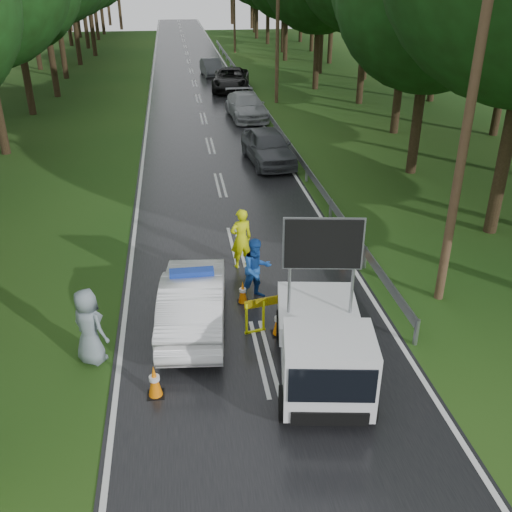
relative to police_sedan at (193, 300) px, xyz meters
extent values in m
plane|color=#184212|center=(1.55, -1.60, -0.73)|extent=(160.00, 160.00, 0.00)
cube|color=black|center=(1.55, 28.40, -0.72)|extent=(7.00, 140.00, 0.02)
cylinder|color=gray|center=(5.25, -1.60, -0.38)|extent=(0.12, 0.12, 0.70)
cube|color=gray|center=(5.25, 28.40, -0.18)|extent=(0.05, 60.00, 0.30)
cylinder|color=#4C3423|center=(6.75, 0.40, 4.27)|extent=(0.24, 0.24, 10.00)
cylinder|color=#4C3423|center=(6.75, 26.40, 4.27)|extent=(0.24, 0.24, 10.00)
cylinder|color=#4C3423|center=(6.75, 52.40, 4.27)|extent=(0.24, 0.24, 10.00)
imported|color=white|center=(0.00, 0.00, 0.00)|extent=(1.93, 4.50, 1.44)
cube|color=#1938A5|center=(0.00, 0.00, 0.79)|extent=(1.11, 0.40, 0.14)
cube|color=gray|center=(2.76, -2.04, -0.24)|extent=(2.33, 3.94, 0.22)
cube|color=white|center=(2.90, -1.17, 0.11)|extent=(2.17, 2.39, 0.49)
cube|color=white|center=(2.51, -3.61, 0.38)|extent=(1.97, 1.68, 1.50)
cube|color=black|center=(2.39, -4.33, 0.56)|extent=(1.62, 0.29, 0.75)
cube|color=black|center=(2.84, -1.52, 2.10)|extent=(1.68, 0.37, 1.15)
cylinder|color=black|center=(1.65, -3.66, -0.35)|extent=(0.36, 0.77, 0.74)
cylinder|color=black|center=(3.31, -3.92, -0.35)|extent=(0.36, 0.77, 0.74)
cylinder|color=black|center=(2.10, -0.86, -0.35)|extent=(0.36, 0.77, 0.74)
cylinder|color=black|center=(3.75, -1.13, -0.35)|extent=(0.36, 0.77, 0.74)
cube|color=#DEEA0C|center=(1.26, -0.61, -0.28)|extent=(0.06, 0.06, 0.89)
cube|color=#DEEA0C|center=(1.70, -0.52, -0.28)|extent=(0.06, 0.06, 0.89)
cube|color=#DEEA0C|center=(3.01, -0.25, -0.28)|extent=(0.06, 0.06, 0.89)
cube|color=#DEEA0C|center=(3.45, -0.16, -0.28)|extent=(0.06, 0.06, 0.89)
cube|color=#F2CC00|center=(2.35, -0.38, 0.12)|extent=(2.28, 0.52, 0.22)
imported|color=#E3EF0D|center=(1.57, 3.00, 0.22)|extent=(0.78, 0.62, 1.89)
imported|color=#1A4DAC|center=(1.76, 1.10, 0.16)|extent=(1.03, 0.91, 1.78)
imported|color=gray|center=(-2.39, -1.15, 0.21)|extent=(1.08, 1.04, 1.87)
imported|color=#47494F|center=(4.02, 13.17, 0.06)|extent=(2.29, 4.78, 1.58)
imported|color=#989AA0|center=(4.15, 22.19, 0.00)|extent=(2.37, 5.14, 1.46)
imported|color=black|center=(4.15, 31.19, 0.07)|extent=(3.39, 6.01, 1.59)
imported|color=#45484E|center=(3.18, 37.87, -0.04)|extent=(1.84, 4.30, 1.38)
cube|color=black|center=(-0.95, -2.60, -0.71)|extent=(0.37, 0.37, 0.03)
cone|color=orange|center=(-0.95, -2.60, -0.33)|extent=(0.30, 0.30, 0.75)
cube|color=black|center=(2.05, -0.72, -0.71)|extent=(0.36, 0.36, 0.03)
cone|color=orange|center=(2.05, -0.72, -0.33)|extent=(0.30, 0.30, 0.74)
cube|color=black|center=(1.35, 0.90, -0.71)|extent=(0.31, 0.31, 0.03)
cone|color=orange|center=(1.35, 0.90, -0.39)|extent=(0.26, 0.26, 0.64)
cube|color=black|center=(-0.56, -1.10, -0.71)|extent=(0.37, 0.37, 0.03)
cone|color=orange|center=(-0.56, -1.10, -0.32)|extent=(0.31, 0.31, 0.77)
cube|color=black|center=(4.77, 2.90, -0.71)|extent=(0.37, 0.37, 0.03)
cone|color=orange|center=(4.77, 2.90, -0.32)|extent=(0.31, 0.31, 0.77)
camera|label=1|loc=(-0.17, -12.33, 7.43)|focal=40.00mm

